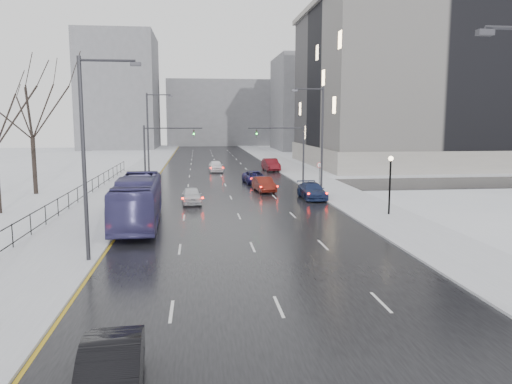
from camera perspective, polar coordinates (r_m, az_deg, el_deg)
name	(u,v)px	position (r m, az deg, el deg)	size (l,w,h in m)	color
road	(221,174)	(65.21, -4.07, 2.02)	(16.00, 150.00, 0.04)	black
cross_road	(226,186)	(53.31, -3.47, 0.65)	(130.00, 10.00, 0.04)	black
sidewalk_left	(139,175)	(65.57, -13.28, 1.91)	(5.00, 150.00, 0.16)	silver
sidewalk_right	(300,173)	(66.51, 5.01, 2.19)	(5.00, 150.00, 0.16)	silver
park_strip	(62,176)	(67.33, -21.33, 1.71)	(14.00, 150.00, 0.12)	white
tree_park_e	(36,195)	(51.57, -23.83, -0.32)	(9.45, 9.45, 13.50)	black
iron_fence	(50,211)	(36.70, -22.50, -2.00)	(0.06, 70.00, 1.30)	black
streetlight_r_mid	(320,136)	(46.14, 7.29, 6.41)	(2.95, 0.25, 10.00)	#2D2D33
streetlight_l_near	(88,149)	(25.35, -18.63, 4.63)	(2.95, 0.25, 10.00)	#2D2D33
streetlight_l_far	(150,133)	(57.02, -12.02, 6.62)	(2.95, 0.25, 10.00)	#2D2D33
lamppost_r_mid	(390,176)	(37.68, 15.09, 1.72)	(0.36, 0.36, 4.28)	black
mast_signal_right	(294,148)	(53.83, 4.34, 5.08)	(6.10, 0.33, 6.50)	#2D2D33
mast_signal_left	(155,148)	(53.02, -11.46, 4.90)	(6.10, 0.33, 6.50)	#2D2D33
no_uturn_sign	(320,168)	(50.47, 7.27, 2.78)	(0.60, 0.06, 2.70)	#2D2D33
civic_building	(437,94)	(85.73, 19.94, 10.52)	(41.00, 31.00, 24.80)	gray
bldg_far_right	(325,104)	(123.76, 7.91, 9.97)	(24.00, 20.00, 22.00)	slate
bldg_far_left	(120,92)	(131.34, -15.31, 10.96)	(18.00, 22.00, 28.00)	slate
bldg_far_center	(221,113)	(144.94, -3.99, 8.96)	(30.00, 18.00, 18.00)	slate
sedan_left_near	(111,373)	(13.72, -16.28, -19.22)	(1.53, 4.38, 1.44)	black
bus	(138,201)	(34.44, -13.37, -0.97)	(2.71, 11.58, 3.23)	#3F3B72
sedan_center_near	(192,195)	(42.42, -7.36, -0.39)	(1.61, 4.01, 1.37)	silver
sedan_right_near	(264,184)	(49.08, 0.91, 0.88)	(1.53, 4.38, 1.44)	maroon
sedan_right_cross	(255,177)	(55.63, -0.12, 1.70)	(2.25, 4.87, 1.35)	navy
sedan_right_far	(312,191)	(44.96, 6.42, 0.14)	(1.99, 4.89, 1.42)	navy
sedan_center_far	(216,166)	(68.28, -4.62, 2.98)	(1.86, 4.62, 1.57)	white
sedan_right_distant	(271,165)	(69.68, 1.71, 3.15)	(1.78, 5.11, 1.68)	#5E1017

